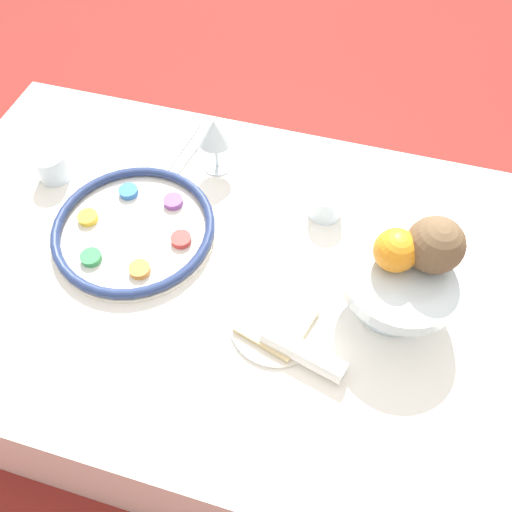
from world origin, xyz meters
TOP-DOWN VIEW (x-y plane):
  - ground_plane at (0.00, 0.00)m, footprint 8.00×8.00m
  - dining_table at (0.00, 0.00)m, footprint 1.43×0.85m
  - seder_plate at (-0.24, 0.03)m, footprint 0.34×0.34m
  - wine_glass at (-0.13, 0.26)m, footprint 0.08×0.08m
  - fruit_stand at (0.30, -0.00)m, footprint 0.22×0.22m
  - orange_fruit at (0.28, 0.01)m, footprint 0.08×0.08m
  - coconut at (0.34, 0.03)m, footprint 0.10×0.10m
  - bread_plate at (0.10, -0.10)m, footprint 0.18×0.18m
  - napkin_roll at (0.16, -0.15)m, footprint 0.16×0.08m
  - cup_near at (-0.48, 0.13)m, footprint 0.07×0.07m
  - cup_mid at (0.14, 0.19)m, footprint 0.07×0.07m
  - fork_left at (-0.24, 0.29)m, footprint 0.04×0.19m
  - fork_right at (-0.21, 0.29)m, footprint 0.05×0.19m

SIDE VIEW (x-z plane):
  - ground_plane at x=0.00m, z-range 0.00..0.00m
  - dining_table at x=0.00m, z-range 0.00..0.76m
  - fork_left at x=-0.24m, z-range 0.76..0.76m
  - fork_right at x=-0.21m, z-range 0.76..0.76m
  - bread_plate at x=0.10m, z-range 0.75..0.77m
  - seder_plate at x=-0.24m, z-range 0.76..0.79m
  - napkin_roll at x=0.16m, z-range 0.76..0.80m
  - cup_near at x=-0.48m, z-range 0.76..0.82m
  - cup_mid at x=0.14m, z-range 0.76..0.82m
  - fruit_stand at x=0.30m, z-range 0.79..0.90m
  - wine_glass at x=-0.13m, z-range 0.79..0.92m
  - orange_fruit at x=0.28m, z-range 0.87..0.95m
  - coconut at x=0.34m, z-range 0.87..0.97m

